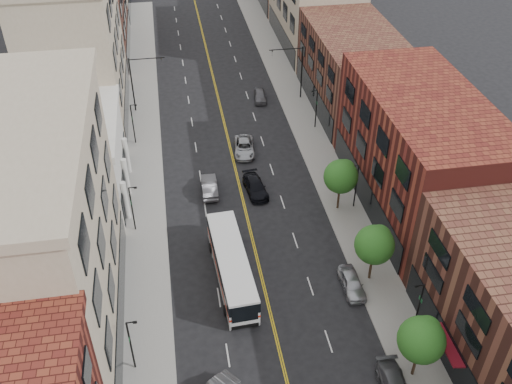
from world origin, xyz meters
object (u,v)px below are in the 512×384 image
car_lane_a (255,187)px  city_bus (232,265)px  car_lane_behind (209,186)px  car_parked_far (352,283)px  car_lane_b (244,147)px  car_lane_c (260,96)px

car_lane_a → city_bus: bearing=-115.2°
car_lane_behind → car_lane_a: (4.77, -0.85, -0.05)m
car_parked_far → city_bus: bearing=163.6°
car_parked_far → car_lane_a: car_parked_far is taller
car_parked_far → car_lane_b: 23.64m
car_lane_behind → car_lane_a: car_lane_behind is taller
city_bus → car_lane_a: city_bus is taller
car_lane_b → city_bus: bearing=-94.9°
car_lane_a → car_lane_b: size_ratio=0.95×
car_parked_far → car_lane_c: 35.26m
car_parked_far → car_lane_a: bearing=111.1°
car_lane_a → car_lane_behind: bearing=163.4°
car_lane_behind → car_lane_b: bearing=-123.1°
car_lane_behind → car_lane_c: (8.77, 19.31, -0.09)m
city_bus → car_parked_far: 10.47m
city_bus → car_lane_c: size_ratio=3.02×
car_parked_far → car_lane_behind: size_ratio=0.92×
car_lane_b → car_lane_c: 12.94m
city_bus → car_lane_b: (4.11, 20.01, -1.03)m
car_lane_a → car_lane_b: car_lane_b is taller
city_bus → car_lane_behind: 13.06m
car_parked_far → car_lane_b: car_parked_far is taller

